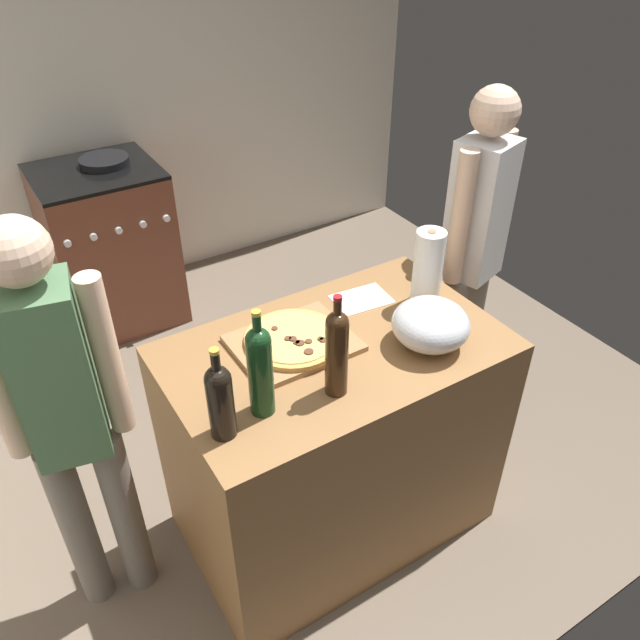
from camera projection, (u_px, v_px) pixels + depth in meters
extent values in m
cube|color=#6B5B4C|center=(230.00, 405.00, 3.25)|extent=(4.12, 3.45, 0.02)
cube|color=silver|center=(95.00, 76.00, 3.50)|extent=(4.12, 0.10, 2.60)
cube|color=olive|center=(334.00, 440.00, 2.42)|extent=(1.16, 0.71, 0.92)
cube|color=#9E7247|center=(293.00, 343.00, 2.15)|extent=(0.40, 0.32, 0.02)
cylinder|color=tan|center=(293.00, 339.00, 2.14)|extent=(0.33, 0.33, 0.02)
cylinder|color=#EAC660|center=(293.00, 336.00, 2.13)|extent=(0.29, 0.29, 0.00)
cylinder|color=brown|center=(323.00, 340.00, 2.11)|extent=(0.02, 0.02, 0.01)
cylinder|color=brown|center=(309.00, 341.00, 2.10)|extent=(0.02, 0.02, 0.01)
cylinder|color=brown|center=(293.00, 339.00, 2.11)|extent=(0.03, 0.03, 0.01)
cylinder|color=brown|center=(320.00, 339.00, 2.11)|extent=(0.02, 0.02, 0.01)
cylinder|color=brown|center=(309.00, 352.00, 2.06)|extent=(0.03, 0.03, 0.01)
cylinder|color=brown|center=(300.00, 343.00, 2.09)|extent=(0.03, 0.03, 0.01)
cylinder|color=brown|center=(288.00, 339.00, 2.11)|extent=(0.02, 0.02, 0.01)
cylinder|color=brown|center=(297.00, 342.00, 2.10)|extent=(0.02, 0.02, 0.01)
cylinder|color=brown|center=(275.00, 328.00, 2.16)|extent=(0.02, 0.02, 0.01)
cylinder|color=#B2B2B7|center=(428.00, 343.00, 2.16)|extent=(0.11, 0.11, 0.01)
ellipsoid|color=silver|center=(431.00, 324.00, 2.11)|extent=(0.26, 0.26, 0.16)
cylinder|color=white|center=(428.00, 268.00, 2.28)|extent=(0.11, 0.11, 0.29)
cylinder|color=#997551|center=(428.00, 268.00, 2.28)|extent=(0.03, 0.03, 0.30)
cylinder|color=black|center=(221.00, 407.00, 1.76)|extent=(0.08, 0.08, 0.21)
sphere|color=black|center=(218.00, 379.00, 1.70)|extent=(0.08, 0.08, 0.08)
cylinder|color=black|center=(216.00, 363.00, 1.67)|extent=(0.03, 0.03, 0.07)
cylinder|color=gold|center=(214.00, 351.00, 1.65)|extent=(0.03, 0.03, 0.01)
cylinder|color=#331E0F|center=(337.00, 358.00, 1.89)|extent=(0.07, 0.07, 0.26)
sphere|color=#331E0F|center=(337.00, 323.00, 1.82)|extent=(0.07, 0.07, 0.07)
cylinder|color=#331E0F|center=(338.00, 309.00, 1.79)|extent=(0.03, 0.03, 0.06)
cylinder|color=maroon|center=(338.00, 298.00, 1.77)|extent=(0.03, 0.03, 0.01)
cylinder|color=#143819|center=(261.00, 377.00, 1.82)|extent=(0.08, 0.08, 0.26)
sphere|color=#143819|center=(258.00, 341.00, 1.75)|extent=(0.08, 0.08, 0.08)
cylinder|color=#143819|center=(257.00, 325.00, 1.71)|extent=(0.03, 0.03, 0.06)
cylinder|color=gold|center=(256.00, 313.00, 1.69)|extent=(0.03, 0.03, 0.01)
cube|color=white|center=(361.00, 299.00, 2.38)|extent=(0.22, 0.17, 0.00)
cube|color=brown|center=(110.00, 249.00, 3.63)|extent=(0.65, 0.59, 0.92)
cube|color=black|center=(93.00, 172.00, 3.35)|extent=(0.65, 0.59, 0.02)
cylinder|color=silver|center=(68.00, 243.00, 3.15)|extent=(0.04, 0.02, 0.04)
cylinder|color=silver|center=(94.00, 237.00, 3.21)|extent=(0.04, 0.02, 0.04)
cylinder|color=silver|center=(119.00, 230.00, 3.27)|extent=(0.04, 0.02, 0.04)
cylinder|color=silver|center=(143.00, 224.00, 3.32)|extent=(0.04, 0.02, 0.04)
cylinder|color=silver|center=(166.00, 218.00, 3.38)|extent=(0.04, 0.02, 0.04)
cylinder|color=black|center=(104.00, 161.00, 3.39)|extent=(0.26, 0.26, 0.04)
cylinder|color=slate|center=(78.00, 527.00, 2.19)|extent=(0.11, 0.11, 0.78)
cylinder|color=slate|center=(126.00, 514.00, 2.23)|extent=(0.11, 0.11, 0.78)
cube|color=#4C724C|center=(54.00, 373.00, 1.81)|extent=(0.25, 0.24, 0.58)
cylinder|color=beige|center=(107.00, 357.00, 1.85)|extent=(0.08, 0.08, 0.55)
sphere|color=beige|center=(14.00, 251.00, 1.58)|extent=(0.19, 0.19, 0.19)
cylinder|color=slate|center=(468.00, 334.00, 3.07)|extent=(0.11, 0.11, 0.80)
cylinder|color=slate|center=(447.00, 352.00, 2.96)|extent=(0.11, 0.11, 0.80)
cube|color=silver|center=(479.00, 210.00, 2.61)|extent=(0.26, 0.25, 0.60)
cylinder|color=beige|center=(497.00, 195.00, 2.69)|extent=(0.08, 0.08, 0.57)
cylinder|color=beige|center=(460.00, 219.00, 2.51)|extent=(0.08, 0.08, 0.57)
sphere|color=beige|center=(495.00, 111.00, 2.37)|extent=(0.19, 0.19, 0.19)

